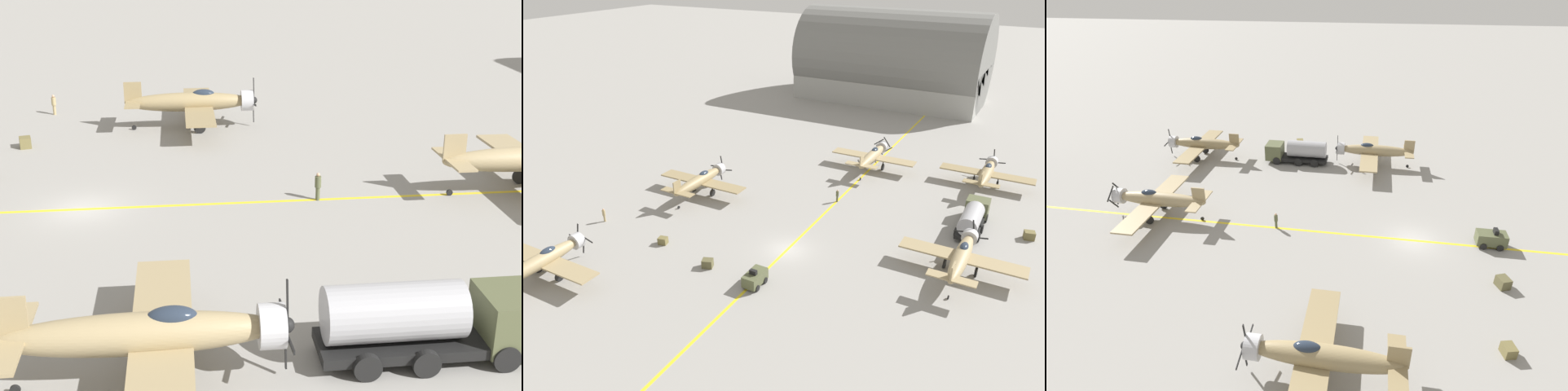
# 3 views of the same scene
# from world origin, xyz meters

# --- Properties ---
(ground_plane) EXTENTS (400.00, 400.00, 0.00)m
(ground_plane) POSITION_xyz_m (0.00, 0.00, 0.00)
(ground_plane) COLOR gray
(taxiway_stripe) EXTENTS (0.30, 160.00, 0.01)m
(taxiway_stripe) POSITION_xyz_m (0.00, 0.00, 0.00)
(taxiway_stripe) COLOR yellow
(taxiway_stripe) RESTS_ON ground
(airplane_mid_left) EXTENTS (12.00, 9.98, 3.79)m
(airplane_mid_left) POSITION_xyz_m (-16.11, 6.53, 2.01)
(airplane_mid_left) COLOR #958158
(airplane_mid_left) RESTS_ON ground
(airplane_mid_right) EXTENTS (12.00, 9.98, 3.78)m
(airplane_mid_right) POSITION_xyz_m (16.73, 4.23, 2.01)
(airplane_mid_right) COLOR tan
(airplane_mid_right) RESTS_ON ground
(fuel_tanker) EXTENTS (2.67, 8.00, 2.98)m
(fuel_tanker) POSITION_xyz_m (16.06, 14.03, 1.51)
(fuel_tanker) COLOR black
(fuel_tanker) RESTS_ON ground
(ground_crew_walking) EXTENTS (0.35, 0.35, 1.62)m
(ground_crew_walking) POSITION_xyz_m (0.04, 13.03, 0.89)
(ground_crew_walking) COLOR #515638
(ground_crew_walking) RESTS_ON ground
(ground_crew_inspecting) EXTENTS (0.36, 0.36, 1.65)m
(ground_crew_inspecting) POSITION_xyz_m (-21.54, -4.71, 0.90)
(ground_crew_inspecting) COLOR tan
(ground_crew_inspecting) RESTS_ON ground
(supply_crate_mid_lane) EXTENTS (1.07, 0.96, 0.76)m
(supply_crate_mid_lane) POSITION_xyz_m (-12.26, -5.32, 0.38)
(supply_crate_mid_lane) COLOR brown
(supply_crate_mid_lane) RESTS_ON ground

